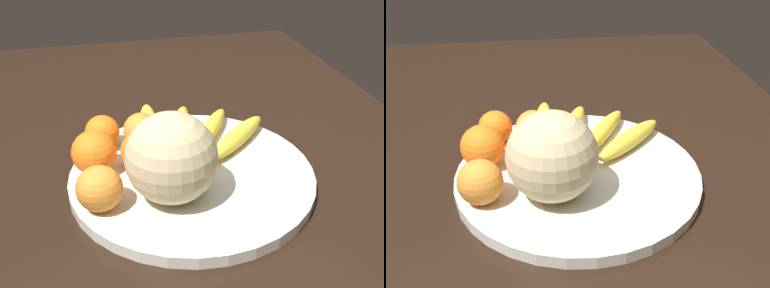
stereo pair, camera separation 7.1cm
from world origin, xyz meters
The scene contains 10 objects.
kitchen_table centered at (0.00, 0.00, 0.68)m, with size 1.52×1.01×0.77m.
fruit_bowl centered at (0.01, 0.02, 0.79)m, with size 0.40×0.40×0.02m.
melon centered at (0.07, -0.03, 0.86)m, with size 0.14×0.14×0.14m.
banana_bunch centered at (-0.09, 0.04, 0.81)m, with size 0.24×0.25×0.03m.
orange_front_left centered at (-0.02, -0.06, 0.82)m, with size 0.06×0.06×0.06m.
orange_front_right centered at (0.07, -0.13, 0.83)m, with size 0.07×0.07×0.07m.
orange_mid_center centered at (-0.10, -0.12, 0.82)m, with size 0.06×0.06×0.06m.
orange_back_left centered at (-0.03, -0.13, 0.83)m, with size 0.07×0.07×0.07m.
orange_back_right centered at (-0.09, -0.05, 0.83)m, with size 0.06×0.06×0.06m.
produce_tag centered at (-0.01, -0.03, 0.80)m, with size 0.08×0.04×0.00m.
Camera 1 is at (0.60, -0.13, 1.21)m, focal length 42.00 mm.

